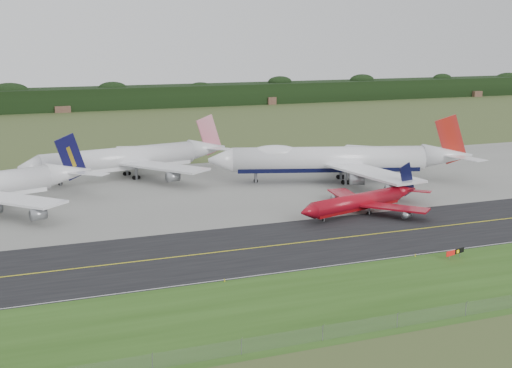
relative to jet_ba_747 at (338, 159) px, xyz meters
The scene contains 14 objects.
ground 52.67m from the jet_ba_747, 115.49° to the right, with size 600.00×600.00×0.00m, color #3B4A22.
grass_verge 85.45m from the jet_ba_747, 105.31° to the right, with size 400.00×30.00×0.01m, color #294C16.
taxiway 56.28m from the jet_ba_747, 113.73° to the right, with size 400.00×32.00×0.02m, color black.
apron 23.73m from the jet_ba_747, behind, with size 400.00×78.00×0.01m, color gray.
taxiway_centreline 56.28m from the jet_ba_747, 113.73° to the right, with size 400.00×0.40×0.00m, color yellow.
taxiway_edge_line 70.67m from the jet_ba_747, 108.64° to the right, with size 400.00×0.25×0.00m, color silver.
perimeter_fence 97.95m from the jet_ba_747, 103.30° to the right, with size 320.00×0.10×320.00m.
horizon_treeline 227.70m from the jet_ba_747, 95.67° to the left, with size 700.00×25.00×12.00m.
jet_ba_747 is the anchor object (origin of this frame).
jet_red_737 36.29m from the jet_ba_747, 108.44° to the right, with size 37.73×30.02×10.39m.
jet_star_tail 60.70m from the jet_ba_747, 152.71° to the left, with size 64.41×53.14×17.05m.
taxiway_sign 72.44m from the jet_ba_747, 99.96° to the right, with size 4.94×1.58×1.69m.
edge_marker_left 88.98m from the jet_ba_747, 130.31° to the right, with size 0.16×0.16×0.50m, color yellow.
edge_marker_center 70.58m from the jet_ba_747, 105.68° to the right, with size 0.16×0.16×0.50m, color yellow.
Camera 1 is at (-72.19, -130.34, 41.75)m, focal length 50.00 mm.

